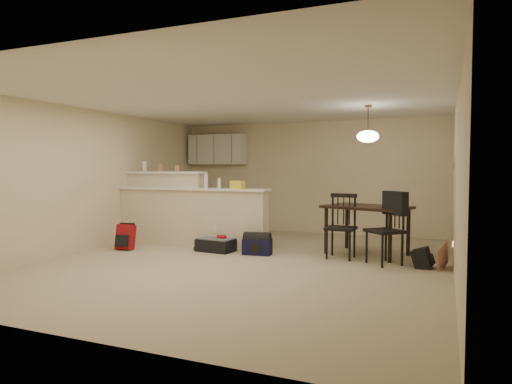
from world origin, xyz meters
The scene contains 20 objects.
room centered at (0.00, 0.00, 1.25)m, with size 7.00×7.02×2.50m.
breakfast_bar centered at (-1.76, 0.98, 0.61)m, with size 3.08×0.58×1.39m.
upper_cabinets centered at (-2.20, 3.32, 1.90)m, with size 1.40×0.34×0.70m, color white.
kitchen_counter centered at (-2.00, 3.19, 0.45)m, with size 1.80×0.60×0.90m, color white.
thermostat centered at (2.98, 1.55, 1.50)m, with size 0.02×0.12×0.12m, color beige.
jar centered at (-2.69, 1.12, 1.49)m, with size 0.10×0.10×0.20m, color silver.
cereal_box centered at (-2.30, 1.12, 1.47)m, with size 0.10×0.07×0.16m, color #A57455.
small_box centered at (-1.92, 1.12, 1.45)m, with size 0.08×0.06×0.12m, color #A57455.
bottle_a centered at (-1.18, 0.90, 1.22)m, with size 0.07×0.07×0.26m, color silver.
bottle_b centered at (-0.90, 0.90, 1.18)m, with size 0.06×0.06×0.18m, color silver.
bag_lump centered at (-0.54, 0.90, 1.16)m, with size 0.22×0.18×0.14m, color #A57455.
dining_table centered at (1.66, 1.30, 0.73)m, with size 1.53×1.25×0.83m.
pendant_lamp centered at (1.66, 1.30, 1.99)m, with size 0.36×0.36×0.62m.
dining_chair_near centered at (1.33, 0.84, 0.52)m, with size 0.45×0.43×1.04m, color black, non-canonical shape.
dining_chair_far centered at (2.03, 0.62, 0.54)m, with size 0.47×0.45×1.08m, color black, non-canonical shape.
suitcase centered at (-0.82, 0.61, 0.11)m, with size 0.63×0.41×0.21m, color black.
red_backpack centered at (-2.39, 0.14, 0.22)m, with size 0.30×0.19×0.45m, color maroon.
navy_duffel centered at (-0.04, 0.61, 0.13)m, with size 0.47×0.26×0.26m, color #111136.
black_daypack centered at (2.57, 0.61, 0.14)m, with size 0.31×0.22×0.28m, color black.
cardboard_sheet centered at (2.85, 0.61, 0.17)m, with size 0.46×0.02×0.35m, color #A57455.
Camera 1 is at (2.88, -6.42, 1.45)m, focal length 32.00 mm.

